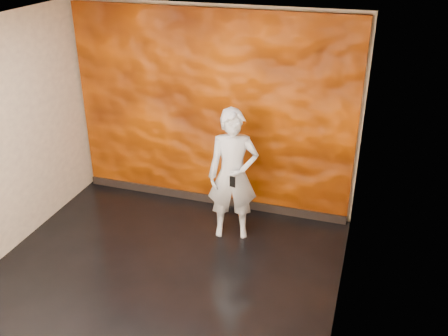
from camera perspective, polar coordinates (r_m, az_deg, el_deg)
The scene contains 5 objects.
room at distance 5.12m, azimuth -8.75°, elevation -0.68°, with size 4.02×4.02×2.81m.
feature_wall at distance 6.79m, azimuth -1.55°, elevation 6.34°, with size 3.90×0.06×2.75m, color #C44C00.
baseboard at distance 7.31m, azimuth -1.53°, elevation -3.53°, with size 3.90×0.04×0.12m, color black.
man at distance 6.22m, azimuth 1.03°, elevation -0.82°, with size 0.63×0.41×1.72m, color #A0A6B0.
phone at distance 5.94m, azimuth 0.97°, elevation -1.58°, with size 0.07×0.01×0.14m, color black.
Camera 1 is at (2.12, -4.06, 3.70)m, focal length 40.00 mm.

